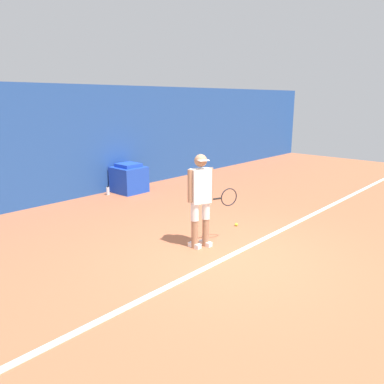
{
  "coord_description": "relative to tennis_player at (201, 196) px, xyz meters",
  "views": [
    {
      "loc": [
        -4.74,
        -3.5,
        2.58
      ],
      "look_at": [
        -0.01,
        0.84,
        0.98
      ],
      "focal_mm": 35.0,
      "sensor_mm": 36.0,
      "label": 1
    }
  ],
  "objects": [
    {
      "name": "tennis_player",
      "position": [
        0.0,
        0.0,
        0.0
      ],
      "size": [
        0.92,
        0.45,
        1.67
      ],
      "rotation": [
        0.0,
        0.0,
        -0.38
      ],
      "color": "#A37556",
      "rests_on": "ground_plane"
    },
    {
      "name": "ground_plane",
      "position": [
        -0.0,
        -0.63,
        -0.93
      ],
      "size": [
        24.0,
        24.0,
        0.0
      ],
      "primitive_type": "plane",
      "color": "#B76642"
    },
    {
      "name": "court_baseline",
      "position": [
        -0.0,
        -0.65,
        -0.92
      ],
      "size": [
        21.6,
        0.1,
        0.01
      ],
      "color": "white",
      "rests_on": "ground_plane"
    },
    {
      "name": "water_bottle",
      "position": [
        1.05,
        4.33,
        -0.82
      ],
      "size": [
        0.09,
        0.09,
        0.24
      ],
      "color": "white",
      "rests_on": "ground_plane"
    },
    {
      "name": "tennis_ball",
      "position": [
        1.33,
        0.18,
        -0.9
      ],
      "size": [
        0.07,
        0.07,
        0.07
      ],
      "color": "#D1E533",
      "rests_on": "ground_plane"
    },
    {
      "name": "covered_chair",
      "position": [
        1.67,
        4.17,
        -0.54
      ],
      "size": [
        0.79,
        0.83,
        0.82
      ],
      "color": "blue",
      "rests_on": "ground_plane"
    },
    {
      "name": "back_wall",
      "position": [
        -0.0,
        4.68,
        0.54
      ],
      "size": [
        24.0,
        0.1,
        2.94
      ],
      "color": "#234C99",
      "rests_on": "ground_plane"
    }
  ]
}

